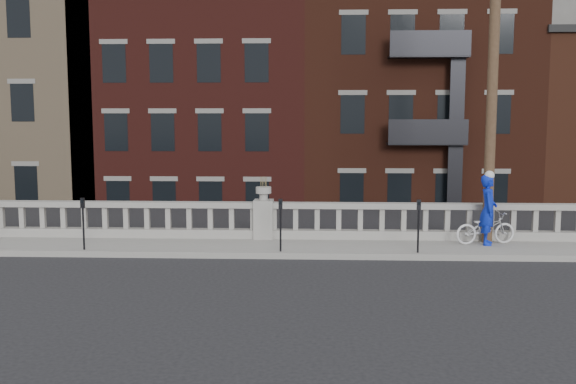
{
  "coord_description": "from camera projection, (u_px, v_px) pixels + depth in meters",
  "views": [
    {
      "loc": [
        1.47,
        -14.02,
        3.57
      ],
      "look_at": [
        0.73,
        3.2,
        1.57
      ],
      "focal_mm": 40.0,
      "sensor_mm": 36.0,
      "label": 1
    }
  ],
  "objects": [
    {
      "name": "ground",
      "position": [
        250.0,
        278.0,
        14.38
      ],
      "size": [
        120.0,
        120.0,
        0.0
      ],
      "primitive_type": "plane",
      "color": "black",
      "rests_on": "ground"
    },
    {
      "name": "sidewalk",
      "position": [
        261.0,
        247.0,
        17.35
      ],
      "size": [
        32.0,
        2.2,
        0.15
      ],
      "primitive_type": "cube",
      "color": "gray",
      "rests_on": "ground"
    },
    {
      "name": "balustrade",
      "position": [
        264.0,
        221.0,
        18.23
      ],
      "size": [
        28.0,
        0.34,
        1.03
      ],
      "color": "gray",
      "rests_on": "sidewalk"
    },
    {
      "name": "planter_pedestal",
      "position": [
        264.0,
        215.0,
        18.21
      ],
      "size": [
        0.55,
        0.55,
        1.76
      ],
      "color": "gray",
      "rests_on": "sidewalk"
    },
    {
      "name": "lower_level",
      "position": [
        300.0,
        134.0,
        36.92
      ],
      "size": [
        80.0,
        44.0,
        20.8
      ],
      "color": "#605E59",
      "rests_on": "ground"
    },
    {
      "name": "utility_pole",
      "position": [
        493.0,
        55.0,
        17.09
      ],
      "size": [
        1.6,
        0.28,
        10.0
      ],
      "color": "#422D1E",
      "rests_on": "sidewalk"
    },
    {
      "name": "parking_meter_b",
      "position": [
        83.0,
        218.0,
        16.6
      ],
      "size": [
        0.1,
        0.09,
        1.36
      ],
      "color": "black",
      "rests_on": "sidewalk"
    },
    {
      "name": "parking_meter_c",
      "position": [
        281.0,
        219.0,
        16.38
      ],
      "size": [
        0.1,
        0.09,
        1.36
      ],
      "color": "black",
      "rests_on": "sidewalk"
    },
    {
      "name": "parking_meter_d",
      "position": [
        418.0,
        220.0,
        16.23
      ],
      "size": [
        0.1,
        0.09,
        1.36
      ],
      "color": "black",
      "rests_on": "sidewalk"
    },
    {
      "name": "bicycle",
      "position": [
        485.0,
        228.0,
        17.41
      ],
      "size": [
        1.75,
        0.9,
        0.88
      ],
      "primitive_type": "imported",
      "rotation": [
        0.0,
        0.0,
        1.77
      ],
      "color": "silver",
      "rests_on": "sidewalk"
    },
    {
      "name": "cyclist",
      "position": [
        488.0,
        210.0,
        17.28
      ],
      "size": [
        0.6,
        0.78,
        1.9
      ],
      "primitive_type": "imported",
      "rotation": [
        0.0,
        0.0,
        1.34
      ],
      "color": "#0C22B5",
      "rests_on": "sidewalk"
    }
  ]
}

